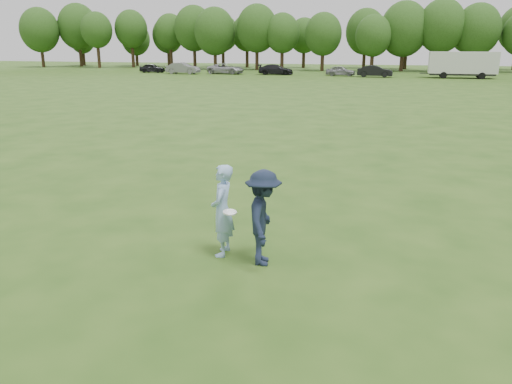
% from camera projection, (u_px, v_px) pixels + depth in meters
% --- Properties ---
extents(ground, '(200.00, 200.00, 0.00)m').
position_uv_depth(ground, '(263.00, 263.00, 9.78)').
color(ground, '#284A14').
rests_on(ground, ground).
extents(thrower, '(0.51, 0.72, 1.87)m').
position_uv_depth(thrower, '(222.00, 211.00, 9.94)').
color(thrower, '#95B9E7').
rests_on(thrower, ground).
extents(defender, '(0.89, 1.31, 1.87)m').
position_uv_depth(defender, '(263.00, 218.00, 9.52)').
color(defender, '#182135').
rests_on(defender, ground).
extents(car_a, '(3.89, 1.70, 1.30)m').
position_uv_depth(car_a, '(152.00, 68.00, 74.35)').
color(car_a, black).
rests_on(car_a, ground).
extents(car_b, '(4.81, 1.73, 1.58)m').
position_uv_depth(car_b, '(183.00, 68.00, 71.11)').
color(car_b, slate).
rests_on(car_b, ground).
extents(car_c, '(5.47, 2.97, 1.46)m').
position_uv_depth(car_c, '(226.00, 69.00, 70.98)').
color(car_c, '#A4A3A8').
rests_on(car_c, ground).
extents(car_d, '(5.00, 2.41, 1.40)m').
position_uv_depth(car_d, '(276.00, 70.00, 69.16)').
color(car_d, black).
rests_on(car_d, ground).
extents(car_e, '(3.98, 1.80, 1.33)m').
position_uv_depth(car_e, '(341.00, 71.00, 66.51)').
color(car_e, gray).
rests_on(car_e, ground).
extents(car_f, '(4.52, 1.68, 1.48)m').
position_uv_depth(car_f, '(375.00, 71.00, 64.23)').
color(car_f, black).
rests_on(car_f, ground).
extents(disc_in_play, '(0.31, 0.31, 0.07)m').
position_uv_depth(disc_in_play, '(230.00, 212.00, 9.64)').
color(disc_in_play, white).
rests_on(disc_in_play, ground).
extents(cargo_trailer, '(9.00, 2.75, 3.20)m').
position_uv_depth(cargo_trailer, '(463.00, 64.00, 61.81)').
color(cargo_trailer, silver).
rests_on(cargo_trailer, ground).
extents(treeline, '(130.35, 18.39, 11.74)m').
position_uv_depth(treeline, '(404.00, 30.00, 78.33)').
color(treeline, '#332114').
rests_on(treeline, ground).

